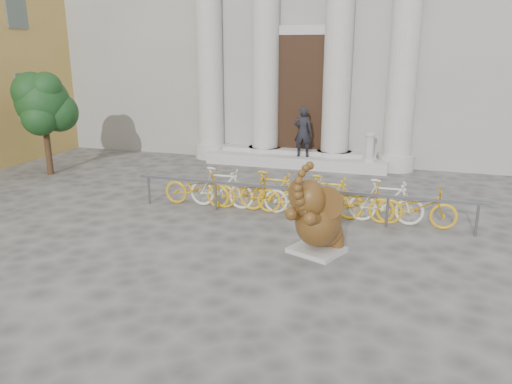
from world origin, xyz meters
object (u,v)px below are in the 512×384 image
(elephant_statue, at_px, (317,220))
(tree, at_px, (43,104))
(bike_rack, at_px, (300,194))
(pedestrian, at_px, (303,132))

(elephant_statue, bearing_deg, tree, -179.29)
(bike_rack, height_order, tree, tree)
(elephant_statue, height_order, tree, tree)
(bike_rack, xyz_separation_m, pedestrian, (-1.00, 4.88, 0.67))
(pedestrian, bearing_deg, elephant_statue, 102.54)
(elephant_statue, xyz_separation_m, pedestrian, (-1.81, 6.99, 0.51))
(bike_rack, relative_size, pedestrian, 4.93)
(bike_rack, xyz_separation_m, tree, (-8.24, 1.56, 1.68))
(bike_rack, bearing_deg, elephant_statue, -69.17)
(bike_rack, distance_m, tree, 8.55)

